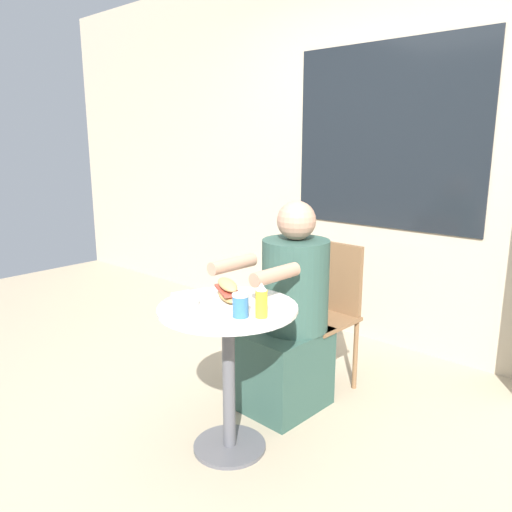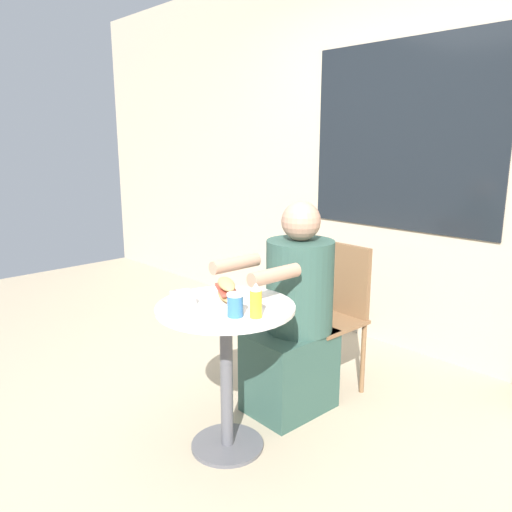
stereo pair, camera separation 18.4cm
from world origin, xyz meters
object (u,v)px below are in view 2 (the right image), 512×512
(diner_chair, at_px, (335,304))
(sandwich_on_plate, at_px, (226,291))
(condiment_bottle, at_px, (256,301))
(drink_cup, at_px, (235,305))
(seated_diner, at_px, (294,323))
(cafe_table, at_px, (226,346))

(diner_chair, xyz_separation_m, sandwich_on_plate, (-0.02, -0.81, 0.25))
(diner_chair, distance_m, condiment_bottle, 0.95)
(drink_cup, bearing_deg, sandwich_on_plate, 149.33)
(seated_diner, height_order, condiment_bottle, seated_diner)
(seated_diner, bearing_deg, drink_cup, 109.24)
(cafe_table, bearing_deg, sandwich_on_plate, 135.30)
(cafe_table, bearing_deg, diner_chair, 92.03)
(sandwich_on_plate, distance_m, drink_cup, 0.22)
(condiment_bottle, bearing_deg, drink_cup, -142.43)
(sandwich_on_plate, bearing_deg, seated_diner, 88.44)
(sandwich_on_plate, bearing_deg, diner_chair, 88.76)
(seated_diner, xyz_separation_m, drink_cup, (0.18, -0.58, 0.28))
(condiment_bottle, bearing_deg, seated_diner, 115.28)
(seated_diner, bearing_deg, diner_chair, -88.60)
(diner_chair, distance_m, seated_diner, 0.35)
(drink_cup, bearing_deg, seated_diner, 107.01)
(diner_chair, relative_size, sandwich_on_plate, 3.88)
(seated_diner, bearing_deg, sandwich_on_plate, 90.67)
(sandwich_on_plate, height_order, condiment_bottle, condiment_bottle)
(diner_chair, xyz_separation_m, drink_cup, (0.17, -0.93, 0.25))
(condiment_bottle, bearing_deg, diner_chair, 105.49)
(cafe_table, distance_m, diner_chair, 0.86)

